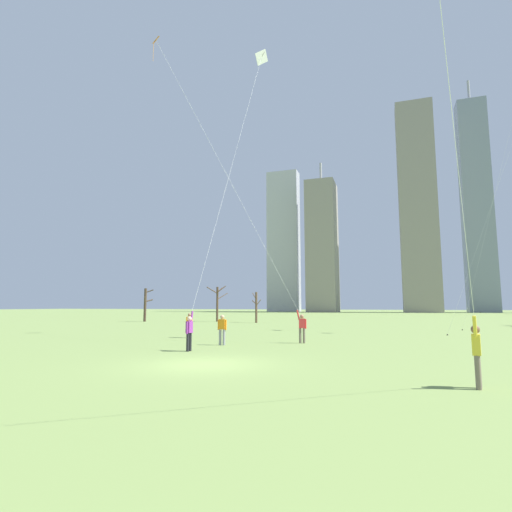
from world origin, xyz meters
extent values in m
plane|color=#7A934C|center=(0.00, 0.00, 0.00)|extent=(400.00, 400.00, 0.00)
cylinder|color=#726656|center=(1.79, 9.28, 0.42)|extent=(0.14, 0.14, 0.85)
cylinder|color=#726656|center=(1.58, 9.22, 0.42)|extent=(0.14, 0.14, 0.85)
cube|color=red|center=(1.68, 9.25, 1.12)|extent=(0.38, 0.29, 0.54)
sphere|color=#9E7051|center=(1.68, 9.25, 1.51)|extent=(0.22, 0.22, 0.22)
cylinder|color=red|center=(1.89, 9.31, 1.09)|extent=(0.09, 0.09, 0.55)
cylinder|color=red|center=(1.48, 9.19, 1.59)|extent=(0.22, 0.14, 0.56)
cube|color=orange|center=(-8.61, 9.20, 20.95)|extent=(0.93, 0.55, 0.94)
cylinder|color=black|center=(-8.61, 9.20, 20.95)|extent=(0.02, 0.46, 0.55)
cylinder|color=orange|center=(-8.61, 8.94, 19.89)|extent=(0.02, 0.02, 1.46)
cylinder|color=silver|center=(-3.56, 9.20, 11.40)|extent=(10.10, 0.02, 19.11)
cylinder|color=black|center=(-2.52, 3.48, 0.42)|extent=(0.14, 0.14, 0.85)
cylinder|color=black|center=(-2.51, 3.70, 0.42)|extent=(0.14, 0.14, 0.85)
cube|color=purple|center=(-2.51, 3.59, 1.12)|extent=(0.22, 0.35, 0.54)
sphere|color=beige|center=(-2.51, 3.59, 1.51)|extent=(0.22, 0.22, 0.22)
cylinder|color=purple|center=(-2.53, 3.38, 1.09)|extent=(0.09, 0.09, 0.55)
cylinder|color=purple|center=(-2.50, 3.80, 1.59)|extent=(0.10, 0.21, 0.56)
cube|color=white|center=(-2.21, 13.94, 21.23)|extent=(0.64, 1.31, 1.33)
cylinder|color=black|center=(-2.21, 13.94, 21.23)|extent=(0.51, 0.03, 0.82)
cylinder|color=silver|center=(-2.36, 8.87, 11.54)|extent=(0.31, 10.15, 19.39)
cylinder|color=#726656|center=(8.64, -1.55, 0.42)|extent=(0.14, 0.14, 0.85)
cylinder|color=#726656|center=(8.60, -1.77, 0.42)|extent=(0.14, 0.14, 0.85)
cube|color=yellow|center=(8.62, -1.66, 1.12)|extent=(0.26, 0.37, 0.54)
sphere|color=brown|center=(8.62, -1.66, 1.51)|extent=(0.22, 0.22, 0.22)
cylinder|color=yellow|center=(8.66, -1.45, 1.09)|extent=(0.09, 0.09, 0.55)
cylinder|color=yellow|center=(8.58, -1.86, 1.59)|extent=(0.13, 0.22, 0.56)
cylinder|color=silver|center=(7.88, -4.93, 6.43)|extent=(1.42, 6.15, 9.17)
cylinder|color=gray|center=(-2.31, 6.77, 0.42)|extent=(0.14, 0.14, 0.85)
cylinder|color=gray|center=(-2.09, 6.79, 0.42)|extent=(0.14, 0.14, 0.85)
cube|color=orange|center=(-2.20, 6.78, 1.12)|extent=(0.36, 0.23, 0.54)
sphere|color=tan|center=(-2.20, 6.78, 1.51)|extent=(0.22, 0.22, 0.22)
cylinder|color=orange|center=(-2.41, 6.76, 1.09)|extent=(0.09, 0.09, 0.55)
cylinder|color=orange|center=(-1.99, 6.80, 1.09)|extent=(0.09, 0.09, 0.55)
cylinder|color=#33384C|center=(-6.29, 10.53, 0.42)|extent=(0.14, 0.14, 0.85)
cylinder|color=#33384C|center=(-6.19, 10.72, 0.42)|extent=(0.14, 0.14, 0.85)
cube|color=orange|center=(-6.24, 10.62, 1.12)|extent=(0.33, 0.39, 0.54)
sphere|color=#9E7051|center=(-6.24, 10.62, 1.51)|extent=(0.22, 0.22, 0.22)
cylinder|color=orange|center=(-6.34, 10.44, 1.09)|extent=(0.09, 0.09, 0.55)
cylinder|color=orange|center=(-6.15, 10.81, 1.09)|extent=(0.09, 0.09, 0.55)
cylinder|color=silver|center=(15.86, 24.75, 13.26)|extent=(7.04, 1.54, 26.43)
cylinder|color=#3F3833|center=(12.34, 25.51, 0.04)|extent=(0.10, 0.10, 0.08)
cylinder|color=silver|center=(13.87, 19.59, 9.34)|extent=(7.11, 2.22, 18.61)
cylinder|color=#3F3833|center=(10.32, 18.49, 0.04)|extent=(0.10, 0.10, 0.08)
cylinder|color=#4C3828|center=(-15.60, 36.11, 2.31)|extent=(0.29, 0.29, 4.63)
cylinder|color=#4C3828|center=(-15.17, 36.81, 3.38)|extent=(0.96, 1.51, 0.92)
cylinder|color=#4C3828|center=(-15.27, 35.51, 3.68)|extent=(0.75, 1.29, 1.03)
cylinder|color=#4C3828|center=(-15.18, 36.51, 4.35)|extent=(0.99, 0.95, 0.95)
cylinder|color=#4C3828|center=(-16.11, 35.50, 4.17)|extent=(1.16, 1.34, 0.94)
cylinder|color=#4C3828|center=(-15.44, 36.55, 4.20)|extent=(0.48, 1.01, 0.78)
cylinder|color=brown|center=(-9.38, 34.07, 1.90)|extent=(0.28, 0.28, 3.80)
cylinder|color=brown|center=(-9.72, 34.36, 3.30)|extent=(0.80, 0.70, 0.90)
cylinder|color=brown|center=(-9.83, 34.63, 2.53)|extent=(1.01, 1.21, 0.57)
cylinder|color=brown|center=(-9.00, 33.80, 2.48)|extent=(0.87, 0.66, 0.81)
cylinder|color=#423326|center=(-24.83, 33.06, 2.22)|extent=(0.35, 0.35, 4.43)
cylinder|color=#423326|center=(-24.36, 33.28, 4.05)|extent=(1.04, 0.58, 0.51)
cylinder|color=#423326|center=(-24.53, 33.48, 2.79)|extent=(0.76, 0.97, 0.44)
cylinder|color=#423326|center=(-24.53, 32.55, 2.74)|extent=(0.75, 1.15, 1.14)
cube|color=#B2B2B7|center=(-29.00, 123.42, 25.10)|extent=(11.09, 5.42, 50.20)
cube|color=gray|center=(15.72, 118.65, 33.24)|extent=(11.04, 7.96, 66.48)
cube|color=gray|center=(33.51, 125.82, 34.08)|extent=(8.54, 6.40, 68.16)
cylinder|color=#99999E|center=(33.51, 125.82, 71.93)|extent=(0.80, 0.80, 7.55)
cube|color=gray|center=(-14.22, 117.27, 21.48)|extent=(9.38, 11.97, 42.96)
cylinder|color=#99999E|center=(-14.22, 117.27, 46.52)|extent=(0.80, 0.80, 7.14)
camera|label=1|loc=(6.56, -13.53, 2.13)|focal=28.07mm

